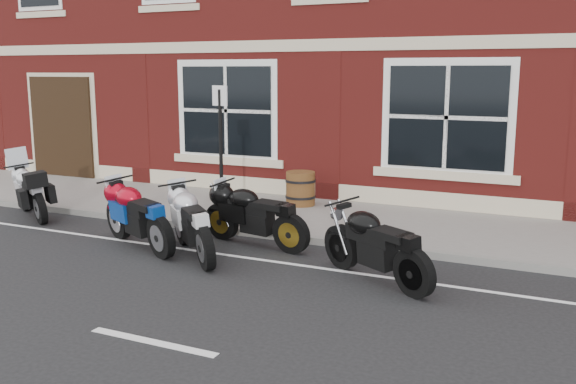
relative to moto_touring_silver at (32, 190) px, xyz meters
The scene contains 10 objects.
ground 5.97m from the moto_touring_silver, ahead, with size 80.00×80.00×0.00m, color black.
sidewalk 6.26m from the moto_touring_silver, 19.57° to the left, with size 30.00×3.00×0.12m, color slate.
kerb 5.92m from the moto_touring_silver, ahead, with size 30.00×0.16×0.12m, color slate.
moto_touring_silver is the anchor object (origin of this frame).
moto_sport_red 3.48m from the moto_touring_silver, 15.15° to the right, with size 2.06×1.09×1.00m.
moto_sport_black 5.02m from the moto_touring_silver, ahead, with size 2.11×0.55×0.96m.
moto_sport_silver 4.54m from the moto_touring_silver, 11.76° to the right, with size 1.71×1.61×0.99m.
moto_naked_black 7.46m from the moto_touring_silver, ahead, with size 1.91×1.23×0.97m.
barrel_planter 5.38m from the moto_touring_silver, 31.19° to the left, with size 0.63×0.63×0.70m.
parking_sign 4.18m from the moto_touring_silver, ahead, with size 0.35×0.11×2.50m.
Camera 1 is at (4.08, -8.22, 2.87)m, focal length 40.00 mm.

